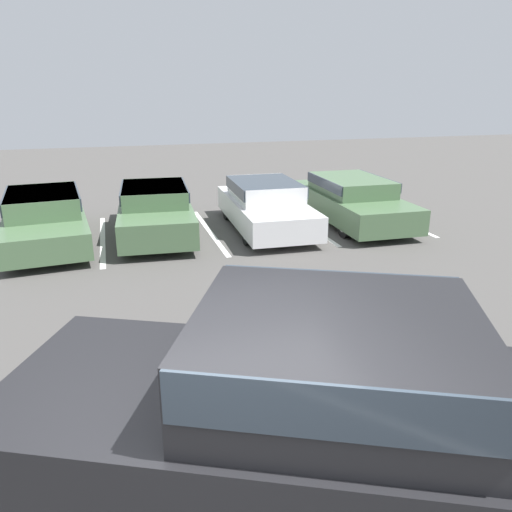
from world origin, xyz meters
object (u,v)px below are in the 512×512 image
(parked_sedan_c, at_px, (265,204))
(wheel_stop_curb, at_px, (253,202))
(parked_sedan_d, at_px, (352,198))
(pickup_truck, at_px, (372,425))
(parked_sedan_b, at_px, (155,209))
(parked_sedan_a, at_px, (45,216))

(parked_sedan_c, bearing_deg, wheel_stop_curb, 172.50)
(parked_sedan_d, distance_m, wheel_stop_curb, 3.48)
(pickup_truck, relative_size, parked_sedan_c, 1.48)
(parked_sedan_c, bearing_deg, pickup_truck, -9.96)
(parked_sedan_d, xyz_separation_m, wheel_stop_curb, (-1.97, 2.80, -0.57))
(parked_sedan_d, bearing_deg, parked_sedan_c, -87.69)
(parked_sedan_c, height_order, wheel_stop_curb, parked_sedan_c)
(parked_sedan_b, xyz_separation_m, wheel_stop_curb, (3.23, 2.55, -0.58))
(pickup_truck, height_order, wheel_stop_curb, pickup_truck)
(parked_sedan_c, height_order, parked_sedan_d, parked_sedan_c)
(pickup_truck, bearing_deg, parked_sedan_c, 103.05)
(parked_sedan_b, bearing_deg, parked_sedan_a, -86.27)
(pickup_truck, xyz_separation_m, parked_sedan_d, (4.38, 9.02, -0.28))
(parked_sedan_d, bearing_deg, pickup_truck, -24.39)
(parked_sedan_a, xyz_separation_m, parked_sedan_b, (2.54, -0.01, 0.01))
(parked_sedan_b, relative_size, parked_sedan_c, 1.02)
(pickup_truck, distance_m, parked_sedan_d, 10.03)
(parked_sedan_b, xyz_separation_m, parked_sedan_c, (2.75, -0.29, 0.01))
(parked_sedan_b, bearing_deg, wheel_stop_curb, 132.27)
(parked_sedan_b, bearing_deg, parked_sedan_d, 91.16)
(parked_sedan_a, distance_m, parked_sedan_d, 7.75)
(parked_sedan_a, height_order, parked_sedan_c, parked_sedan_c)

